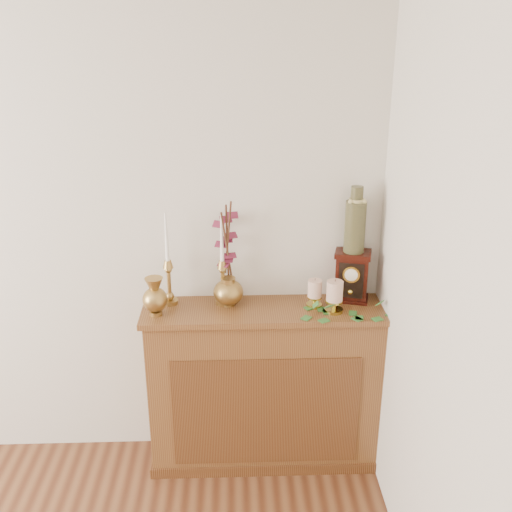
{
  "coord_description": "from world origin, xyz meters",
  "views": [
    {
      "loc": [
        1.26,
        -0.61,
        2.29
      ],
      "look_at": [
        1.35,
        2.05,
        1.23
      ],
      "focal_mm": 42.0,
      "sensor_mm": 36.0,
      "label": 1
    }
  ],
  "objects_px": {
    "mantel_clock": "(352,276)",
    "ginger_jar": "(227,256)",
    "ceramic_vase": "(355,223)",
    "bud_vase": "(155,297)",
    "candlestick_center": "(223,275)",
    "candlestick_left": "(169,275)"
  },
  "relations": [
    {
      "from": "ginger_jar",
      "to": "ceramic_vase",
      "type": "bearing_deg",
      "value": 0.09
    },
    {
      "from": "candlestick_center",
      "to": "bud_vase",
      "type": "bearing_deg",
      "value": -160.35
    },
    {
      "from": "ceramic_vase",
      "to": "mantel_clock",
      "type": "bearing_deg",
      "value": -104.68
    },
    {
      "from": "candlestick_center",
      "to": "mantel_clock",
      "type": "bearing_deg",
      "value": 1.73
    },
    {
      "from": "candlestick_center",
      "to": "bud_vase",
      "type": "relative_size",
      "value": 2.44
    },
    {
      "from": "candlestick_center",
      "to": "ceramic_vase",
      "type": "bearing_deg",
      "value": 1.94
    },
    {
      "from": "candlestick_center",
      "to": "bud_vase",
      "type": "xyz_separation_m",
      "value": [
        -0.33,
        -0.12,
        -0.06
      ]
    },
    {
      "from": "mantel_clock",
      "to": "ceramic_vase",
      "type": "distance_m",
      "value": 0.29
    },
    {
      "from": "bud_vase",
      "to": "ginger_jar",
      "type": "height_order",
      "value": "ginger_jar"
    },
    {
      "from": "bud_vase",
      "to": "ceramic_vase",
      "type": "relative_size",
      "value": 0.59
    },
    {
      "from": "bud_vase",
      "to": "mantel_clock",
      "type": "xyz_separation_m",
      "value": [
        0.99,
        0.14,
        0.03
      ]
    },
    {
      "from": "mantel_clock",
      "to": "ceramic_vase",
      "type": "xyz_separation_m",
      "value": [
        0.0,
        0.0,
        0.29
      ]
    },
    {
      "from": "ginger_jar",
      "to": "mantel_clock",
      "type": "relative_size",
      "value": 2.11
    },
    {
      "from": "candlestick_left",
      "to": "candlestick_center",
      "type": "bearing_deg",
      "value": -2.31
    },
    {
      "from": "candlestick_center",
      "to": "ginger_jar",
      "type": "distance_m",
      "value": 0.1
    },
    {
      "from": "bud_vase",
      "to": "ginger_jar",
      "type": "distance_m",
      "value": 0.41
    },
    {
      "from": "bud_vase",
      "to": "ceramic_vase",
      "type": "bearing_deg",
      "value": 8.04
    },
    {
      "from": "candlestick_center",
      "to": "mantel_clock",
      "type": "distance_m",
      "value": 0.66
    },
    {
      "from": "bud_vase",
      "to": "ginger_jar",
      "type": "xyz_separation_m",
      "value": [
        0.35,
        0.14,
        0.16
      ]
    },
    {
      "from": "bud_vase",
      "to": "mantel_clock",
      "type": "bearing_deg",
      "value": 7.91
    },
    {
      "from": "candlestick_left",
      "to": "mantel_clock",
      "type": "bearing_deg",
      "value": 0.56
    },
    {
      "from": "mantel_clock",
      "to": "ginger_jar",
      "type": "bearing_deg",
      "value": -165.44
    }
  ]
}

